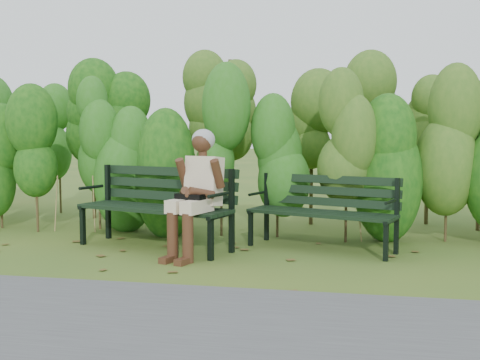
# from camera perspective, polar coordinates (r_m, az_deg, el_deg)

# --- Properties ---
(ground) EXTENTS (80.00, 80.00, 0.00)m
(ground) POSITION_cam_1_polar(r_m,az_deg,el_deg) (5.39, -0.71, -8.28)
(ground) COLOR #3A5C21
(footpath) EXTENTS (60.00, 2.50, 0.01)m
(footpath) POSITION_cam_1_polar(r_m,az_deg,el_deg) (3.35, -8.66, -16.46)
(footpath) COLOR #474749
(footpath) RESTS_ON ground
(hedge_band) EXTENTS (11.04, 1.67, 2.42)m
(hedge_band) POSITION_cam_1_polar(r_m,az_deg,el_deg) (7.08, 2.33, 5.09)
(hedge_band) COLOR #47381E
(hedge_band) RESTS_ON ground
(leaf_litter) EXTENTS (5.19, 1.85, 0.01)m
(leaf_litter) POSITION_cam_1_polar(r_m,az_deg,el_deg) (5.13, 3.34, -8.91)
(leaf_litter) COLOR brown
(leaf_litter) RESTS_ON ground
(bench_left) EXTENTS (1.80, 1.05, 0.86)m
(bench_left) POSITION_cam_1_polar(r_m,az_deg,el_deg) (6.04, -8.19, -2.04)
(bench_left) COLOR black
(bench_left) RESTS_ON ground
(bench_right) EXTENTS (1.62, 0.99, 0.77)m
(bench_right) POSITION_cam_1_polar(r_m,az_deg,el_deg) (5.98, 8.54, -2.61)
(bench_right) COLOR black
(bench_right) RESTS_ON ground
(seated_woman) EXTENTS (0.55, 0.78, 1.26)m
(seated_woman) POSITION_cam_1_polar(r_m,az_deg,el_deg) (5.54, -4.40, -0.50)
(seated_woman) COLOR beige
(seated_woman) RESTS_ON ground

